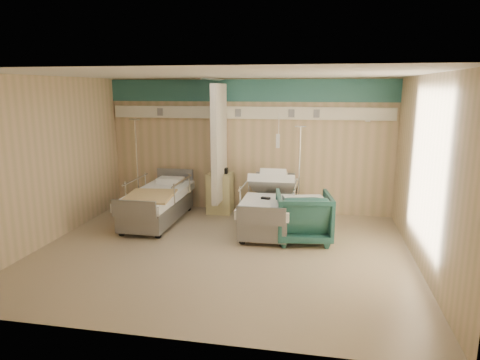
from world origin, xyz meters
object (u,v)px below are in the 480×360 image
at_px(bedside_cabinet, 220,193).
at_px(iv_stand_right, 299,198).
at_px(bed_left, 158,207).
at_px(iv_stand_left, 138,192).
at_px(visitor_armchair, 303,217).
at_px(bed_right, 269,213).

relative_size(bedside_cabinet, iv_stand_right, 0.46).
bearing_deg(bed_left, iv_stand_left, 133.53).
bearing_deg(bedside_cabinet, iv_stand_left, -176.24).
bearing_deg(visitor_armchair, iv_stand_left, -28.61).
bearing_deg(iv_stand_right, bed_right, -117.96).
distance_m(bed_right, bedside_cabinet, 1.46).
relative_size(bedside_cabinet, visitor_armchair, 0.90).
bearing_deg(iv_stand_right, bed_left, -160.77).
relative_size(bed_left, visitor_armchair, 2.29).
xyz_separation_m(bed_left, bedside_cabinet, (1.05, 0.90, 0.11)).
relative_size(bed_right, bed_left, 1.00).
xyz_separation_m(iv_stand_right, iv_stand_left, (-3.44, -0.16, 0.02)).
xyz_separation_m(bed_right, visitor_armchair, (0.66, -0.51, 0.11)).
height_order(visitor_armchair, iv_stand_right, iv_stand_right).
relative_size(visitor_armchair, iv_stand_right, 0.51).
bearing_deg(iv_stand_left, visitor_armchair, -19.74).
relative_size(bed_right, iv_stand_right, 1.16).
distance_m(bed_left, iv_stand_left, 1.08).
bearing_deg(bed_right, bed_left, 180.00).
bearing_deg(bedside_cabinet, iv_stand_right, 1.46).
distance_m(bed_left, iv_stand_right, 2.86).
bearing_deg(iv_stand_left, bed_left, -46.47).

